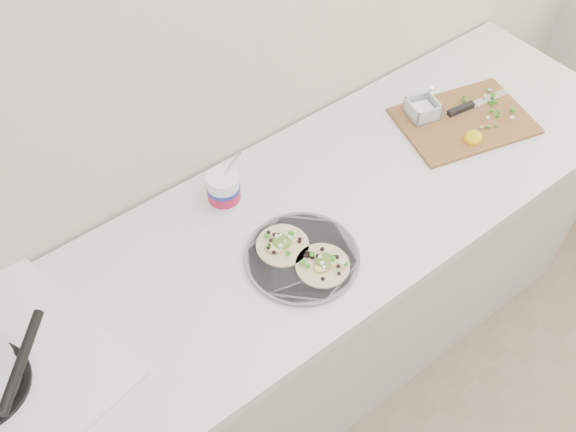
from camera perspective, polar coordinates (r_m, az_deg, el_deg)
counter at (r=2.12m, az=-0.77°, el=-8.88°), size 2.44×0.66×0.90m
taco_plate at (r=1.68m, az=1.28°, el=-3.50°), size 0.30×0.30×0.04m
tub at (r=1.77m, az=-5.68°, el=2.56°), size 0.09×0.09×0.21m
cutboard at (r=2.11m, az=15.19°, el=8.50°), size 0.46×0.38×0.06m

